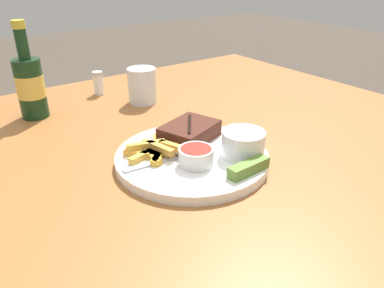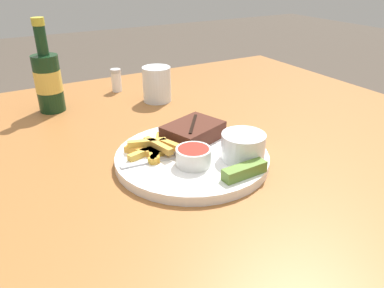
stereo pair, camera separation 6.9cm
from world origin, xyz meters
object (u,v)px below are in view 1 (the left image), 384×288
(coleslaw_cup, at_px, (243,142))
(drinking_glass, at_px, (142,86))
(dinner_plate, at_px, (192,158))
(pickle_spear, at_px, (249,168))
(fork_utensil, at_px, (156,163))
(beer_bottle, at_px, (30,85))
(steak_portion, at_px, (190,132))
(salt_shaker, at_px, (98,83))
(dipping_sauce_cup, at_px, (196,156))

(coleslaw_cup, relative_size, drinking_glass, 0.86)
(dinner_plate, height_order, coleslaw_cup, coleslaw_cup)
(drinking_glass, bearing_deg, pickle_spear, -96.50)
(dinner_plate, bearing_deg, fork_utensil, 174.15)
(dinner_plate, height_order, beer_bottle, beer_bottle)
(fork_utensil, bearing_deg, steak_portion, 29.07)
(dinner_plate, relative_size, drinking_glass, 3.11)
(salt_shaker, bearing_deg, fork_utensil, -101.59)
(salt_shaker, bearing_deg, beer_bottle, -160.92)
(dinner_plate, relative_size, steak_portion, 2.17)
(coleslaw_cup, relative_size, dipping_sauce_cup, 1.27)
(steak_portion, relative_size, dipping_sauce_cup, 2.11)
(coleslaw_cup, distance_m, beer_bottle, 0.53)
(dipping_sauce_cup, height_order, beer_bottle, beer_bottle)
(coleslaw_cup, distance_m, dipping_sauce_cup, 0.09)
(beer_bottle, relative_size, salt_shaker, 3.47)
(dinner_plate, height_order, fork_utensil, fork_utensil)
(steak_portion, bearing_deg, drinking_glass, 79.22)
(dipping_sauce_cup, xyz_separation_m, fork_utensil, (-0.06, 0.04, -0.02))
(steak_portion, distance_m, dipping_sauce_cup, 0.10)
(dinner_plate, height_order, dipping_sauce_cup, dipping_sauce_cup)
(pickle_spear, xyz_separation_m, beer_bottle, (-0.21, 0.52, 0.05))
(dipping_sauce_cup, bearing_deg, dinner_plate, 63.77)
(fork_utensil, bearing_deg, drinking_glass, 69.92)
(dinner_plate, height_order, drinking_glass, drinking_glass)
(dinner_plate, relative_size, coleslaw_cup, 3.60)
(dipping_sauce_cup, height_order, fork_utensil, dipping_sauce_cup)
(dipping_sauce_cup, bearing_deg, coleslaw_cup, -15.16)
(fork_utensil, height_order, beer_bottle, beer_bottle)
(drinking_glass, distance_m, salt_shaker, 0.15)
(dipping_sauce_cup, xyz_separation_m, drinking_glass, (0.11, 0.38, 0.01))
(steak_portion, relative_size, coleslaw_cup, 1.66)
(beer_bottle, xyz_separation_m, drinking_glass, (0.26, -0.07, -0.03))
(coleslaw_cup, distance_m, fork_utensil, 0.16)
(pickle_spear, xyz_separation_m, drinking_glass, (0.05, 0.46, 0.02))
(dipping_sauce_cup, distance_m, drinking_glass, 0.39)
(dipping_sauce_cup, relative_size, pickle_spear, 0.75)
(drinking_glass, height_order, salt_shaker, drinking_glass)
(coleslaw_cup, height_order, fork_utensil, coleslaw_cup)
(fork_utensil, relative_size, salt_shaker, 2.07)
(coleslaw_cup, xyz_separation_m, drinking_glass, (0.02, 0.40, 0.00))
(dipping_sauce_cup, height_order, drinking_glass, drinking_glass)
(pickle_spear, relative_size, salt_shaker, 1.28)
(coleslaw_cup, bearing_deg, fork_utensil, 154.79)
(dinner_plate, distance_m, drinking_glass, 0.36)
(dinner_plate, bearing_deg, pickle_spear, -72.14)
(steak_portion, distance_m, beer_bottle, 0.41)
(dipping_sauce_cup, relative_size, beer_bottle, 0.28)
(steak_portion, distance_m, salt_shaker, 0.42)
(dinner_plate, relative_size, beer_bottle, 1.27)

